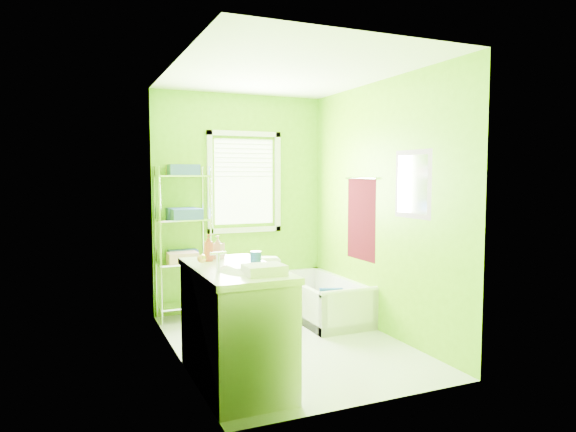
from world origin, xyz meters
name	(u,v)px	position (x,y,z in m)	size (l,w,h in m)	color
ground	(287,343)	(0.00, 0.00, 0.00)	(2.90, 2.90, 0.00)	silver
room_envelope	(287,184)	(0.00, 0.00, 1.55)	(2.14, 2.94, 2.62)	#65AD08
window	(244,177)	(0.05, 1.42, 1.61)	(0.92, 0.05, 1.22)	white
door	(208,266)	(-1.04, -1.00, 1.00)	(0.09, 0.80, 2.00)	white
right_wall_decor	(380,206)	(1.04, -0.02, 1.32)	(0.04, 1.48, 1.17)	#41070D
bathtub	(320,304)	(0.71, 0.70, 0.15)	(0.67, 1.44, 0.47)	white
toilet	(260,284)	(0.12, 1.08, 0.36)	(0.41, 0.71, 0.73)	white
vanity	(235,322)	(-0.75, -0.71, 0.49)	(0.63, 1.23, 1.15)	silver
wire_shelf_unit	(185,225)	(-0.72, 1.26, 1.07)	(0.59, 0.47, 1.75)	silver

